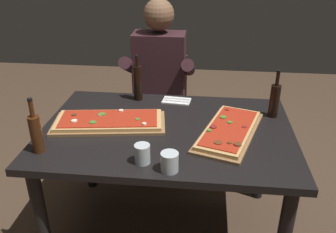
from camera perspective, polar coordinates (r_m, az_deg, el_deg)
name	(u,v)px	position (r m, az deg, el deg)	size (l,w,h in m)	color
ground_plane	(167,228)	(2.45, -0.13, -17.31)	(6.40, 6.40, 0.00)	#4C3828
dining_table	(167,143)	(2.06, -0.15, -4.24)	(1.40, 0.96, 0.74)	black
pizza_rectangular_front	(109,121)	(2.07, -9.34, -0.78)	(0.67, 0.36, 0.05)	olive
pizza_rectangular_left	(229,131)	(1.98, 9.69, -2.22)	(0.42, 0.63, 0.05)	olive
wine_bottle_dark	(275,100)	(2.20, 16.58, 2.57)	(0.06, 0.06, 0.29)	black
oil_bottle_amber	(36,133)	(1.87, -20.25, -2.42)	(0.06, 0.06, 0.29)	#47230F
vinegar_bottle_green	(138,82)	(2.34, -4.83, 5.45)	(0.06, 0.06, 0.30)	black
tumbler_near_camera	(142,154)	(1.70, -4.10, -5.94)	(0.08, 0.08, 0.09)	silver
tumbler_far_side	(170,162)	(1.64, 0.25, -7.23)	(0.08, 0.08, 0.09)	silver
napkin_cutlery_set	(176,101)	(2.35, 1.36, 2.53)	(0.19, 0.13, 0.01)	white
diner_chair	(161,105)	(2.90, -1.12, 1.81)	(0.44, 0.44, 0.87)	#3D2B1E
seated_diner	(159,81)	(2.69, -1.49, 5.70)	(0.53, 0.41, 1.33)	#23232D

